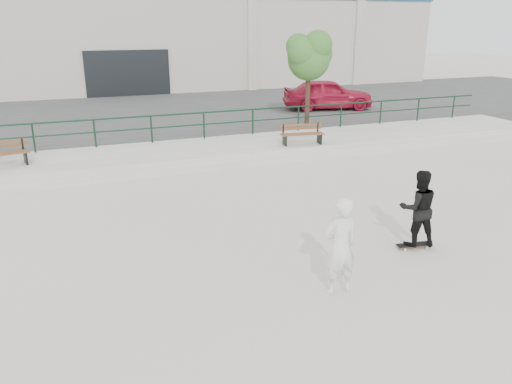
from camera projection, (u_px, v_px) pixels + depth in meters
name	position (u px, v px, depth m)	size (l,w,h in m)	color
ground	(309.00, 284.00, 9.49)	(120.00, 120.00, 0.00)	#B8B2A8
ledge	(188.00, 155.00, 17.78)	(30.00, 3.00, 0.50)	#ADA99E
parking_strip	(147.00, 116.00, 25.28)	(60.00, 14.00, 0.50)	#3D3D3D
railing	(178.00, 121.00, 18.61)	(28.00, 0.06, 1.03)	#12311F
commercial_building	(110.00, 25.00, 36.22)	(44.20, 16.33, 8.00)	beige
bench_left	(0.00, 155.00, 15.31)	(1.75, 0.83, 0.78)	brown
bench_right	(302.00, 134.00, 18.20)	(1.65, 0.70, 0.73)	brown
tree	(309.00, 54.00, 20.93)	(2.23, 1.98, 3.96)	#453022
red_car	(328.00, 94.00, 25.51)	(1.82, 4.52, 1.54)	#AB1532
skateboard	(414.00, 245.00, 11.00)	(0.80, 0.32, 0.09)	black
standing_skater	(418.00, 208.00, 10.72)	(0.82, 0.64, 1.70)	black
seated_skater	(340.00, 246.00, 8.94)	(0.67, 0.44, 1.84)	white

